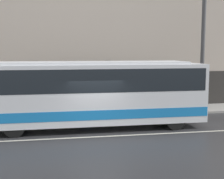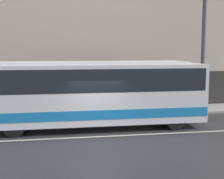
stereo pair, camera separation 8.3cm
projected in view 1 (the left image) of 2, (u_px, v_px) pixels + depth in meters
name	position (u px, v px, depth m)	size (l,w,h in m)	color
ground_plane	(98.00, 137.00, 14.05)	(60.00, 60.00, 0.00)	#2D2D30
sidewalk	(86.00, 112.00, 19.26)	(60.00, 2.69, 0.13)	gray
building_facade	(84.00, 38.00, 20.14)	(60.00, 0.35, 9.75)	#B7A899
lane_stripe	(98.00, 137.00, 14.05)	(54.00, 0.14, 0.01)	beige
transit_bus	(87.00, 91.00, 15.44)	(11.62, 2.59, 3.32)	silver
utility_pole_near	(203.00, 52.00, 19.52)	(0.26, 0.26, 7.31)	#4C4C4F
pedestrian_waiting	(88.00, 97.00, 19.91)	(0.36, 0.36, 1.64)	navy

